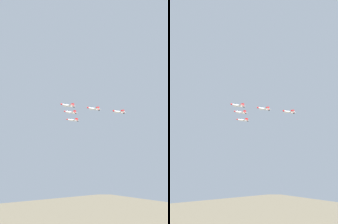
% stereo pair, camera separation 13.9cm
% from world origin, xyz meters
% --- Properties ---
extents(jet_lead, '(18.06, 11.34, 3.81)m').
position_xyz_m(jet_lead, '(-28.73, -7.96, 168.06)').
color(jet_lead, white).
extents(jet_left_wingman, '(17.84, 11.14, 3.76)m').
position_xyz_m(jet_left_wingman, '(-49.14, 4.28, 165.47)').
color(jet_left_wingman, white).
extents(jet_right_wingman, '(17.72, 11.12, 3.74)m').
position_xyz_m(jet_right_wingman, '(-44.10, -26.13, 165.97)').
color(jet_right_wingman, white).
extents(jet_left_outer, '(18.23, 11.38, 3.84)m').
position_xyz_m(jet_left_outer, '(-69.55, 16.52, 163.01)').
color(jet_left_outer, white).
extents(jet_right_outer, '(17.95, 11.19, 3.78)m').
position_xyz_m(jet_right_outer, '(-59.47, -44.30, 161.77)').
color(jet_right_outer, white).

